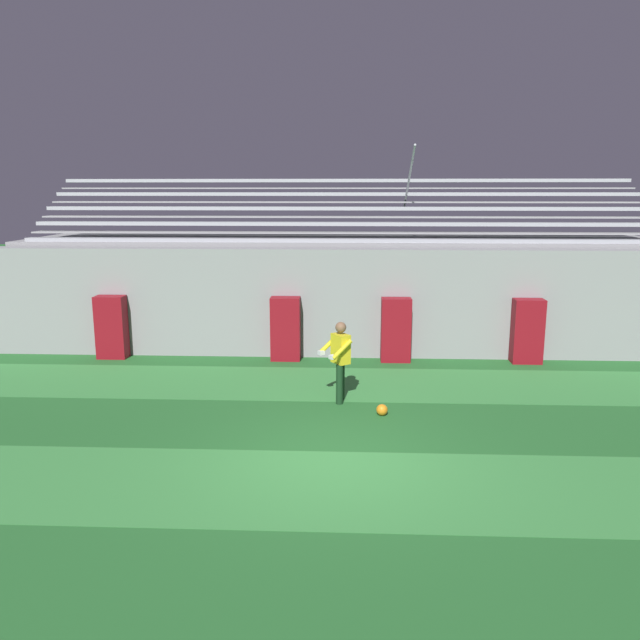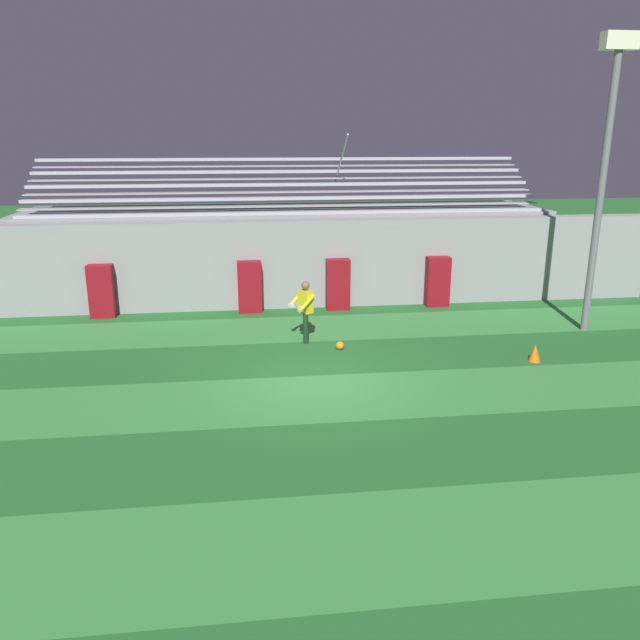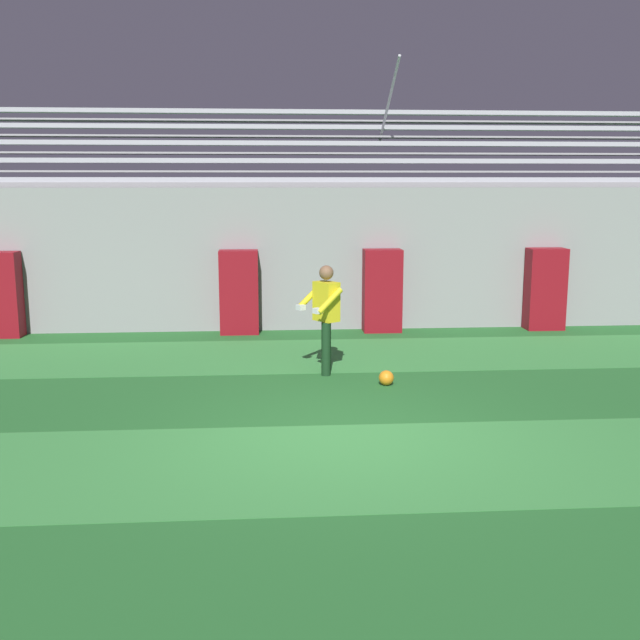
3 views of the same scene
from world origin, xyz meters
TOP-DOWN VIEW (x-y plane):
  - ground_plane at (0.00, 0.00)m, footprint 80.00×80.00m
  - turf_stripe_near at (0.00, -6.00)m, footprint 28.00×2.50m
  - turf_stripe_mid at (0.00, -1.01)m, footprint 28.00×2.50m
  - turf_stripe_far at (0.00, 3.99)m, footprint 28.00×2.50m
  - back_wall at (0.00, 6.50)m, footprint 24.00×0.60m
  - padding_pillar_gate_left at (-1.40, 5.95)m, footprint 0.74×0.44m
  - padding_pillar_gate_right at (1.40, 5.95)m, footprint 0.74×0.44m
  - padding_pillar_far_left at (-5.89, 5.95)m, footprint 0.74×0.44m
  - padding_pillar_far_right at (4.67, 5.95)m, footprint 0.74×0.44m
  - bleacher_stand at (0.00, 8.84)m, footprint 18.00×4.05m
  - floodlight_pole at (8.08, 2.85)m, footprint 0.90×0.36m
  - goalkeeper at (0.03, 2.77)m, footprint 0.72×0.74m
  - soccer_ball at (0.85, 2.00)m, footprint 0.22×0.22m
  - traffic_cone at (5.49, 0.55)m, footprint 0.30×0.30m

SIDE VIEW (x-z plane):
  - ground_plane at x=0.00m, z-range 0.00..0.00m
  - turf_stripe_near at x=0.00m, z-range 0.00..0.01m
  - turf_stripe_mid at x=0.00m, z-range 0.00..0.01m
  - turf_stripe_far at x=0.00m, z-range 0.00..0.01m
  - soccer_ball at x=0.85m, z-range 0.00..0.22m
  - traffic_cone at x=5.49m, z-range 0.00..0.42m
  - padding_pillar_gate_left at x=-1.40m, z-range 0.00..1.62m
  - padding_pillar_gate_right at x=1.40m, z-range 0.00..1.62m
  - padding_pillar_far_left at x=-5.89m, z-range 0.00..1.62m
  - padding_pillar_far_right at x=4.67m, z-range 0.00..1.62m
  - goalkeeper at x=0.03m, z-range 0.12..1.79m
  - back_wall at x=0.00m, z-range 0.00..2.80m
  - bleacher_stand at x=0.00m, z-range -1.21..4.22m
  - floodlight_pole at x=8.08m, z-range 1.06..8.93m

